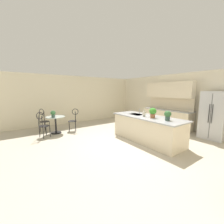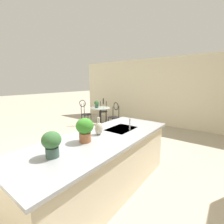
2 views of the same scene
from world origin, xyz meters
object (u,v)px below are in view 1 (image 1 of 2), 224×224
(vase_on_counter, at_px, (144,113))
(chair_toward_desk, at_px, (43,123))
(chair_near_window, at_px, (73,119))
(bistro_table, at_px, (56,123))
(potted_plant_on_table, at_px, (53,113))
(chair_by_island, at_px, (44,119))
(potted_plant_counter_near, at_px, (153,112))
(potted_plant_counter_far, at_px, (168,115))
(refrigerator, at_px, (214,115))

(vase_on_counter, bearing_deg, chair_toward_desk, -129.92)
(chair_near_window, bearing_deg, bistro_table, -97.13)
(potted_plant_on_table, bearing_deg, chair_by_island, -158.77)
(potted_plant_counter_near, bearing_deg, potted_plant_counter_far, 4.54)
(bistro_table, height_order, potted_plant_counter_far, potted_plant_counter_far)
(chair_near_window, relative_size, chair_by_island, 1.00)
(chair_by_island, bearing_deg, bistro_table, 31.51)
(potted_plant_counter_near, relative_size, vase_on_counter, 1.21)
(potted_plant_counter_near, bearing_deg, chair_near_window, -150.58)
(vase_on_counter, bearing_deg, potted_plant_counter_far, 6.18)
(potted_plant_on_table, height_order, potted_plant_counter_near, potted_plant_counter_near)
(chair_toward_desk, xyz_separation_m, vase_on_counter, (2.53, 3.02, 0.46))
(potted_plant_counter_far, bearing_deg, potted_plant_on_table, -143.90)
(refrigerator, xyz_separation_m, chair_near_window, (-4.15, -4.09, -0.35))
(bistro_table, distance_m, potted_plant_on_table, 0.48)
(chair_near_window, relative_size, potted_plant_counter_near, 2.98)
(refrigerator, distance_m, potted_plant_on_table, 6.47)
(bistro_table, bearing_deg, refrigerator, 48.84)
(potted_plant_counter_near, xyz_separation_m, potted_plant_counter_far, (0.55, 0.04, -0.03))
(bistro_table, relative_size, potted_plant_counter_near, 2.29)
(chair_near_window, relative_size, potted_plant_counter_far, 3.41)
(chair_by_island, relative_size, vase_on_counter, 3.62)
(chair_by_island, bearing_deg, potted_plant_on_table, 21.23)
(chair_by_island, bearing_deg, chair_toward_desk, -10.66)
(chair_toward_desk, xyz_separation_m, potted_plant_counter_far, (3.43, 3.12, 0.52))
(chair_toward_desk, bearing_deg, vase_on_counter, 50.08)
(bistro_table, xyz_separation_m, potted_plant_counter_near, (3.20, 2.52, 0.67))
(potted_plant_on_table, xyz_separation_m, potted_plant_counter_near, (3.10, 2.62, 0.22))
(bistro_table, relative_size, chair_near_window, 0.77)
(refrigerator, relative_size, potted_plant_counter_near, 5.27)
(bistro_table, height_order, vase_on_counter, vase_on_counter)
(refrigerator, relative_size, potted_plant_counter_far, 6.03)
(refrigerator, height_order, potted_plant_counter_far, refrigerator)
(bistro_table, height_order, chair_near_window, chair_near_window)
(potted_plant_counter_near, height_order, potted_plant_counter_far, potted_plant_counter_near)
(chair_toward_desk, distance_m, potted_plant_counter_far, 4.66)
(chair_by_island, xyz_separation_m, chair_toward_desk, (0.94, -0.18, 0.00))
(refrigerator, distance_m, potted_plant_counter_near, 2.58)
(bistro_table, bearing_deg, potted_plant_on_table, -46.74)
(bistro_table, distance_m, chair_near_window, 0.79)
(bistro_table, bearing_deg, chair_toward_desk, -60.04)
(chair_by_island, relative_size, potted_plant_on_table, 3.63)
(chair_toward_desk, bearing_deg, potted_plant_counter_far, 42.30)
(refrigerator, height_order, vase_on_counter, refrigerator)
(chair_near_window, height_order, potted_plant_on_table, chair_near_window)
(refrigerator, bearing_deg, potted_plant_on_table, -129.93)
(chair_near_window, bearing_deg, vase_on_counter, 31.63)
(bistro_table, relative_size, potted_plant_counter_far, 2.62)
(bistro_table, height_order, potted_plant_on_table, potted_plant_on_table)
(refrigerator, relative_size, chair_toward_desk, 1.77)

